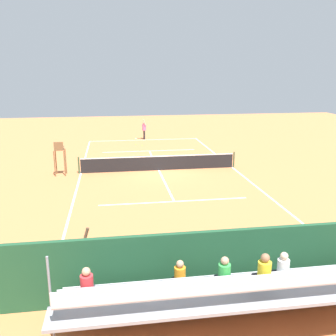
# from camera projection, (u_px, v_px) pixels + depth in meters

# --- Properties ---
(ground_plane) EXTENTS (60.00, 60.00, 0.00)m
(ground_plane) POSITION_uv_depth(u_px,v_px,m) (159.00, 170.00, 24.34)
(ground_plane) COLOR #D17542
(court_line_markings) EXTENTS (10.10, 22.20, 0.01)m
(court_line_markings) POSITION_uv_depth(u_px,v_px,m) (159.00, 170.00, 24.37)
(court_line_markings) COLOR white
(court_line_markings) RESTS_ON ground
(tennis_net) EXTENTS (10.30, 0.10, 1.07)m
(tennis_net) POSITION_uv_depth(u_px,v_px,m) (159.00, 163.00, 24.21)
(tennis_net) COLOR black
(tennis_net) RESTS_ON ground
(backdrop_wall) EXTENTS (18.00, 0.16, 2.00)m
(backdrop_wall) POSITION_uv_depth(u_px,v_px,m) (220.00, 262.00, 10.71)
(backdrop_wall) COLOR #1E4C2D
(backdrop_wall) RESTS_ON ground
(bleacher_stand) EXTENTS (9.06, 2.40, 2.48)m
(bleacher_stand) POSITION_uv_depth(u_px,v_px,m) (239.00, 290.00, 9.43)
(bleacher_stand) COLOR gray
(bleacher_stand) RESTS_ON ground
(umpire_chair) EXTENTS (0.67, 0.67, 2.14)m
(umpire_chair) POSITION_uv_depth(u_px,v_px,m) (60.00, 155.00, 22.88)
(umpire_chair) COLOR brown
(umpire_chair) RESTS_ON ground
(courtside_bench) EXTENTS (1.80, 0.40, 0.93)m
(courtside_bench) POSITION_uv_depth(u_px,v_px,m) (301.00, 257.00, 11.94)
(courtside_bench) COLOR #33383D
(courtside_bench) RESTS_ON ground
(equipment_bag) EXTENTS (0.90, 0.36, 0.36)m
(equipment_bag) POSITION_uv_depth(u_px,v_px,m) (248.00, 274.00, 11.65)
(equipment_bag) COLOR black
(equipment_bag) RESTS_ON ground
(tennis_player) EXTENTS (0.38, 0.54, 1.93)m
(tennis_player) POSITION_uv_depth(u_px,v_px,m) (144.00, 129.00, 34.95)
(tennis_player) COLOR black
(tennis_player) RESTS_ON ground
(tennis_racket) EXTENTS (0.59, 0.37, 0.03)m
(tennis_racket) POSITION_uv_depth(u_px,v_px,m) (136.00, 139.00, 35.49)
(tennis_racket) COLOR black
(tennis_racket) RESTS_ON ground
(tennis_ball_near) EXTENTS (0.07, 0.07, 0.07)m
(tennis_ball_near) POSITION_uv_depth(u_px,v_px,m) (142.00, 145.00, 32.16)
(tennis_ball_near) COLOR #CCDB33
(tennis_ball_near) RESTS_ON ground
(tennis_ball_far) EXTENTS (0.07, 0.07, 0.07)m
(tennis_ball_far) POSITION_uv_depth(u_px,v_px,m) (136.00, 144.00, 32.60)
(tennis_ball_far) COLOR #CCDB33
(tennis_ball_far) RESTS_ON ground
(line_judge) EXTENTS (0.40, 0.55, 1.93)m
(line_judge) POSITION_uv_depth(u_px,v_px,m) (87.00, 259.00, 10.83)
(line_judge) COLOR #232328
(line_judge) RESTS_ON ground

